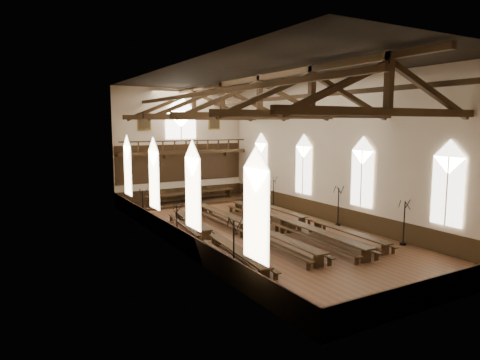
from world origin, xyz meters
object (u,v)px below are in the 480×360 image
(refectory_row_a, at_px, (212,235))
(candelabrum_left_mid, at_px, (177,231))
(refectory_row_c, at_px, (288,223))
(refectory_row_b, at_px, (248,226))
(candelabrum_left_near, at_px, (234,261))
(candelabrum_left_far, at_px, (143,211))
(high_table, at_px, (191,193))
(dais, at_px, (191,202))
(refectory_row_d, at_px, (310,221))
(candelabrum_right_mid, at_px, (338,214))
(candelabrum_right_near, at_px, (404,231))
(candelabrum_right_far, at_px, (273,198))

(refectory_row_a, bearing_deg, candelabrum_left_mid, 146.80)
(refectory_row_a, distance_m, refectory_row_c, 5.55)
(refectory_row_b, height_order, candelabrum_left_near, candelabrum_left_near)
(candelabrum_left_near, xyz_separation_m, candelabrum_left_far, (0.00, 13.29, -0.15))
(refectory_row_b, height_order, high_table, high_table)
(refectory_row_b, height_order, dais, refectory_row_b)
(refectory_row_d, xyz_separation_m, high_table, (-3.13, 12.37, 0.38))
(refectory_row_b, xyz_separation_m, candelabrum_right_mid, (6.61, -0.94, 0.27))
(candelabrum_left_far, bearing_deg, refectory_row_d, -40.58)
(candelabrum_left_mid, height_order, candelabrum_right_near, candelabrum_right_near)
(candelabrum_right_mid, xyz_separation_m, candelabrum_right_far, (-0.00, 7.77, -0.06))
(candelabrum_right_far, bearing_deg, candelabrum_right_mid, -90.00)
(candelabrum_right_far, bearing_deg, candelabrum_left_near, -130.34)
(candelabrum_left_near, bearing_deg, candelabrum_left_mid, 90.00)
(refectory_row_c, height_order, dais, refectory_row_c)
(candelabrum_left_mid, bearing_deg, refectory_row_d, -7.14)
(refectory_row_d, bearing_deg, high_table, 104.22)
(refectory_row_c, distance_m, candelabrum_left_far, 10.46)
(refectory_row_c, relative_size, candelabrum_left_far, 6.33)
(candelabrum_left_near, distance_m, candelabrum_left_far, 13.29)
(dais, distance_m, candelabrum_right_mid, 13.78)
(candelabrum_right_near, bearing_deg, candelabrum_left_mid, 148.35)
(refectory_row_d, distance_m, candelabrum_left_near, 10.57)
(refectory_row_c, relative_size, candelabrum_right_far, 5.84)
(high_table, bearing_deg, candelabrum_left_mid, -117.29)
(refectory_row_c, relative_size, candelabrum_left_mid, 6.24)
(refectory_row_b, distance_m, candelabrum_right_near, 9.15)
(refectory_row_a, distance_m, candelabrum_right_mid, 9.42)
(candelabrum_right_far, bearing_deg, dais, 137.05)
(refectory_row_a, relative_size, candelabrum_left_far, 5.95)
(candelabrum_left_mid, bearing_deg, refectory_row_a, -33.20)
(candelabrum_right_near, height_order, candelabrum_right_far, candelabrum_right_near)
(refectory_row_b, distance_m, candelabrum_left_far, 8.36)
(high_table, bearing_deg, candelabrum_right_near, -73.68)
(refectory_row_a, xyz_separation_m, dais, (4.11, 12.35, -0.41))
(refectory_row_c, xyz_separation_m, dais, (-1.44, 12.26, -0.48))
(refectory_row_c, distance_m, candelabrum_right_mid, 3.89)
(dais, xyz_separation_m, candelabrum_right_far, (5.30, -4.93, 0.67))
(refectory_row_c, bearing_deg, dais, 96.69)
(refectory_row_c, relative_size, refectory_row_d, 1.08)
(candelabrum_left_near, height_order, candelabrum_right_far, candelabrum_left_near)
(dais, distance_m, high_table, 0.77)
(candelabrum_left_far, height_order, candelabrum_right_mid, candelabrum_right_mid)
(candelabrum_left_near, distance_m, candelabrum_right_near, 11.10)
(high_table, bearing_deg, candelabrum_left_near, -107.87)
(dais, distance_m, candelabrum_left_mid, 12.67)
(refectory_row_c, xyz_separation_m, candelabrum_right_near, (3.86, -5.83, 0.22))
(dais, relative_size, candelabrum_right_mid, 4.15)
(refectory_row_d, bearing_deg, candelabrum_right_near, -69.29)
(candelabrum_right_mid, bearing_deg, refectory_row_b, 171.92)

